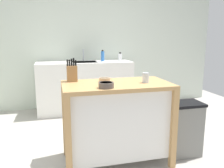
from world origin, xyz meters
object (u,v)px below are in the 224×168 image
Objects in this scene: bottle_spray_cleaner at (120,57)px; drinking_cup at (146,78)px; bowl_ceramic_small at (105,80)px; sink_faucet at (83,55)px; kitchen_island at (116,118)px; bowl_ceramic_wide at (106,85)px; bottle_dish_soap at (103,56)px; knife_block at (72,73)px; trash_bin at (185,128)px.

drinking_cup is at bearing -97.73° from bottle_spray_cleaner.
bowl_ceramic_small is 0.73× the size of bottle_spray_cleaner.
kitchen_island is at bearing -87.40° from sink_faucet.
bottle_dish_soap reaches higher than bowl_ceramic_wide.
sink_faucet is at bearing 79.07° from knife_block.
kitchen_island is at bearing -97.36° from bottle_dish_soap.
drinking_cup is 2.13m from sink_faucet.
kitchen_island is 0.49m from bowl_ceramic_wide.
bowl_ceramic_wide is 0.23× the size of trash_bin.
bowl_ceramic_wide reaches higher than trash_bin.
bottle_dish_soap is at bearing 106.03° from trash_bin.
knife_block is 1.52× the size of bottle_spray_cleaner.
knife_block is at bearing -121.95° from bottle_spray_cleaner.
trash_bin is at bearing -0.43° from drinking_cup.
sink_faucet reaches higher than bowl_ceramic_wide.
drinking_cup is (0.41, -0.16, 0.03)m from bowl_ceramic_small.
knife_block is at bearing 168.02° from trash_bin.
bottle_spray_cleaner is (1.00, 1.61, 0.02)m from knife_block.
bowl_ceramic_small is 1.15× the size of drinking_cup.
bottle_dish_soap is (0.69, 1.69, 0.04)m from knife_block.
bowl_ceramic_small is 1.84m from bottle_spray_cleaner.
kitchen_island is 10.74× the size of drinking_cup.
bottle_dish_soap is (-0.56, 1.95, 0.70)m from trash_bin.
bottle_dish_soap is 0.32m from bottle_spray_cleaner.
sink_faucet is 0.37m from bottle_dish_soap.
sink_faucet is 0.69m from bottle_spray_cleaner.
knife_block is at bearing 154.91° from kitchen_island.
bowl_ceramic_wide is (-0.05, -0.31, 0.01)m from bowl_ceramic_small.
bowl_ceramic_wide is at bearing -127.47° from kitchen_island.
bottle_spray_cleaner is at bearing 72.95° from kitchen_island.
bottle_spray_cleaner is (0.65, -0.22, -0.03)m from sink_faucet.
drinking_cup is 0.80m from trash_bin.
sink_faucet reaches higher than knife_block.
knife_block reaches higher than drinking_cup.
trash_bin is at bearing 8.77° from bowl_ceramic_wide.
knife_block is 1.73× the size of bowl_ceramic_wide.
trash_bin is 2.86× the size of sink_faucet.
bottle_dish_soap is at bearing -22.76° from sink_faucet.
bowl_ceramic_small is 0.58× the size of bottle_dish_soap.
bowl_ceramic_wide is (0.29, -0.41, -0.06)m from knife_block.
kitchen_island is 5.14× the size of sink_faucet.
bowl_ceramic_small is at bearing -17.29° from knife_block.
sink_faucet is at bearing 89.61° from bowl_ceramic_small.
bottle_spray_cleaner is at bearing 82.27° from drinking_cup.
bottle_spray_cleaner is at bearing -14.30° from bottle_dish_soap.
bowl_ceramic_small is 1.10m from trash_bin.
bowl_ceramic_wide is at bearing -99.54° from bowl_ceramic_small.
knife_block reaches higher than bottle_spray_cleaner.
bottle_dish_soap is at bearing 79.16° from bowl_ceramic_wide.
kitchen_island is 1.80× the size of trash_bin.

